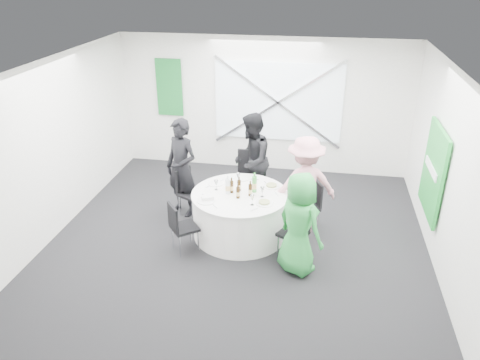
% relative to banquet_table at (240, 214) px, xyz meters
% --- Properties ---
extents(floor, '(6.00, 6.00, 0.00)m').
position_rel_banquet_table_xyz_m(floor, '(0.00, -0.20, -0.38)').
color(floor, black).
rests_on(floor, ground).
extents(ceiling, '(6.00, 6.00, 0.00)m').
position_rel_banquet_table_xyz_m(ceiling, '(0.00, -0.20, 2.42)').
color(ceiling, silver).
rests_on(ceiling, wall_back).
extents(wall_back, '(6.00, 0.00, 6.00)m').
position_rel_banquet_table_xyz_m(wall_back, '(0.00, 2.80, 1.02)').
color(wall_back, silver).
rests_on(wall_back, floor).
extents(wall_front, '(6.00, 0.00, 6.00)m').
position_rel_banquet_table_xyz_m(wall_front, '(0.00, -3.20, 1.02)').
color(wall_front, silver).
rests_on(wall_front, floor).
extents(wall_left, '(0.00, 6.00, 6.00)m').
position_rel_banquet_table_xyz_m(wall_left, '(-3.00, -0.20, 1.02)').
color(wall_left, silver).
rests_on(wall_left, floor).
extents(wall_right, '(0.00, 6.00, 6.00)m').
position_rel_banquet_table_xyz_m(wall_right, '(3.00, -0.20, 1.02)').
color(wall_right, silver).
rests_on(wall_right, floor).
extents(window_panel, '(2.60, 0.03, 1.60)m').
position_rel_banquet_table_xyz_m(window_panel, '(0.30, 2.76, 1.12)').
color(window_panel, white).
rests_on(window_panel, wall_back).
extents(window_brace_a, '(2.63, 0.05, 1.84)m').
position_rel_banquet_table_xyz_m(window_brace_a, '(0.30, 2.72, 1.12)').
color(window_brace_a, silver).
rests_on(window_brace_a, window_panel).
extents(window_brace_b, '(2.63, 0.05, 1.84)m').
position_rel_banquet_table_xyz_m(window_brace_b, '(0.30, 2.72, 1.12)').
color(window_brace_b, silver).
rests_on(window_brace_b, window_panel).
extents(green_banner, '(0.55, 0.04, 1.20)m').
position_rel_banquet_table_xyz_m(green_banner, '(-2.00, 2.75, 1.32)').
color(green_banner, '#156A2C').
rests_on(green_banner, wall_back).
extents(green_sign, '(0.05, 1.20, 1.40)m').
position_rel_banquet_table_xyz_m(green_sign, '(2.94, 0.40, 0.82)').
color(green_sign, green).
rests_on(green_sign, wall_right).
extents(banquet_table, '(1.56, 1.56, 0.76)m').
position_rel_banquet_table_xyz_m(banquet_table, '(0.00, 0.00, 0.00)').
color(banquet_table, white).
rests_on(banquet_table, floor).
extents(chair_back, '(0.48, 0.49, 1.03)m').
position_rel_banquet_table_xyz_m(chair_back, '(-0.03, 1.10, 0.23)').
color(chair_back, black).
rests_on(chair_back, floor).
extents(chair_back_left, '(0.53, 0.52, 0.85)m').
position_rel_banquet_table_xyz_m(chair_back_left, '(-1.02, 0.54, 0.12)').
color(chair_back_left, black).
rests_on(chair_back_left, floor).
extents(chair_back_right, '(0.50, 0.49, 0.83)m').
position_rel_banquet_table_xyz_m(chair_back_right, '(1.13, 0.44, 0.10)').
color(chair_back_right, black).
rests_on(chair_back_right, floor).
extents(chair_front_right, '(0.52, 0.52, 0.84)m').
position_rel_banquet_table_xyz_m(chair_front_right, '(0.96, -0.53, 0.11)').
color(chair_front_right, black).
rests_on(chair_front_right, floor).
extents(chair_front_left, '(0.53, 0.53, 0.83)m').
position_rel_banquet_table_xyz_m(chair_front_left, '(-0.82, -0.65, 0.10)').
color(chair_front_left, black).
rests_on(chair_front_left, floor).
extents(person_man_back_left, '(0.76, 0.66, 1.75)m').
position_rel_banquet_table_xyz_m(person_man_back_left, '(-1.13, 0.57, 0.49)').
color(person_man_back_left, black).
rests_on(person_man_back_left, floor).
extents(person_man_back, '(0.47, 0.84, 1.73)m').
position_rel_banquet_table_xyz_m(person_man_back, '(0.01, 1.13, 0.49)').
color(person_man_back, black).
rests_on(person_man_back, floor).
extents(person_woman_pink, '(1.18, 0.82, 1.66)m').
position_rel_banquet_table_xyz_m(person_woman_pink, '(1.00, 0.34, 0.45)').
color(person_woman_pink, pink).
rests_on(person_woman_pink, floor).
extents(person_woman_green, '(0.90, 0.86, 1.55)m').
position_rel_banquet_table_xyz_m(person_woman_green, '(0.99, -0.81, 0.39)').
color(person_woman_green, green).
rests_on(person_woman_green, floor).
extents(plate_back, '(0.27, 0.27, 0.01)m').
position_rel_banquet_table_xyz_m(plate_back, '(-0.07, 0.56, 0.39)').
color(plate_back, white).
rests_on(plate_back, banquet_table).
extents(plate_back_left, '(0.24, 0.24, 0.01)m').
position_rel_banquet_table_xyz_m(plate_back_left, '(-0.46, 0.27, 0.39)').
color(plate_back_left, white).
rests_on(plate_back_left, banquet_table).
extents(plate_back_right, '(0.27, 0.27, 0.04)m').
position_rel_banquet_table_xyz_m(plate_back_right, '(0.46, 0.34, 0.40)').
color(plate_back_right, white).
rests_on(plate_back_right, banquet_table).
extents(plate_front_right, '(0.27, 0.27, 0.04)m').
position_rel_banquet_table_xyz_m(plate_front_right, '(0.42, -0.27, 0.40)').
color(plate_front_right, white).
rests_on(plate_front_right, banquet_table).
extents(plate_front_left, '(0.28, 0.28, 0.01)m').
position_rel_banquet_table_xyz_m(plate_front_left, '(-0.47, -0.35, 0.39)').
color(plate_front_left, white).
rests_on(plate_front_left, banquet_table).
extents(napkin, '(0.22, 0.19, 0.05)m').
position_rel_banquet_table_xyz_m(napkin, '(-0.46, -0.30, 0.42)').
color(napkin, white).
rests_on(napkin, plate_front_left).
extents(beer_bottle_a, '(0.06, 0.06, 0.26)m').
position_rel_banquet_table_xyz_m(beer_bottle_a, '(-0.14, 0.02, 0.48)').
color(beer_bottle_a, '#341F09').
rests_on(beer_bottle_a, banquet_table).
extents(beer_bottle_b, '(0.06, 0.06, 0.24)m').
position_rel_banquet_table_xyz_m(beer_bottle_b, '(-0.03, 0.10, 0.47)').
color(beer_bottle_b, '#341F09').
rests_on(beer_bottle_b, banquet_table).
extents(beer_bottle_c, '(0.06, 0.06, 0.25)m').
position_rel_banquet_table_xyz_m(beer_bottle_c, '(0.17, -0.04, 0.48)').
color(beer_bottle_c, '#341F09').
rests_on(beer_bottle_c, banquet_table).
extents(beer_bottle_d, '(0.06, 0.06, 0.25)m').
position_rel_banquet_table_xyz_m(beer_bottle_d, '(-0.00, -0.15, 0.47)').
color(beer_bottle_d, '#341F09').
rests_on(beer_bottle_d, banquet_table).
extents(green_water_bottle, '(0.08, 0.08, 0.33)m').
position_rel_banquet_table_xyz_m(green_water_bottle, '(0.21, 0.10, 0.51)').
color(green_water_bottle, green).
rests_on(green_water_bottle, banquet_table).
extents(clear_water_bottle, '(0.08, 0.08, 0.31)m').
position_rel_banquet_table_xyz_m(clear_water_bottle, '(-0.19, -0.03, 0.50)').
color(clear_water_bottle, silver).
rests_on(clear_water_bottle, banquet_table).
extents(wine_glass_a, '(0.07, 0.07, 0.17)m').
position_rel_banquet_table_xyz_m(wine_glass_a, '(0.36, -0.04, 0.50)').
color(wine_glass_a, white).
rests_on(wine_glass_a, banquet_table).
extents(wine_glass_b, '(0.07, 0.07, 0.17)m').
position_rel_banquet_table_xyz_m(wine_glass_b, '(-0.40, 0.07, 0.50)').
color(wine_glass_b, white).
rests_on(wine_glass_b, banquet_table).
extents(wine_glass_c, '(0.07, 0.07, 0.17)m').
position_rel_banquet_table_xyz_m(wine_glass_c, '(0.25, -0.34, 0.50)').
color(wine_glass_c, white).
rests_on(wine_glass_c, banquet_table).
extents(wine_glass_d, '(0.07, 0.07, 0.17)m').
position_rel_banquet_table_xyz_m(wine_glass_d, '(-0.10, 0.39, 0.50)').
color(wine_glass_d, white).
rests_on(wine_glass_d, banquet_table).
extents(fork_a, '(0.15, 0.02, 0.01)m').
position_rel_banquet_table_xyz_m(fork_a, '(0.15, 0.56, 0.38)').
color(fork_a, silver).
rests_on(fork_a, banquet_table).
extents(knife_a, '(0.15, 0.02, 0.01)m').
position_rel_banquet_table_xyz_m(knife_a, '(-0.20, 0.54, 0.38)').
color(knife_a, silver).
rests_on(knife_a, banquet_table).
extents(fork_b, '(0.08, 0.14, 0.01)m').
position_rel_banquet_table_xyz_m(fork_b, '(0.57, 0.09, 0.38)').
color(fork_b, silver).
rests_on(fork_b, banquet_table).
extents(knife_b, '(0.09, 0.13, 0.01)m').
position_rel_banquet_table_xyz_m(knife_b, '(0.37, 0.44, 0.38)').
color(knife_b, silver).
rests_on(knife_b, banquet_table).
extents(fork_c, '(0.09, 0.14, 0.01)m').
position_rel_banquet_table_xyz_m(fork_c, '(-0.40, 0.41, 0.38)').
color(fork_c, silver).
rests_on(fork_c, banquet_table).
extents(knife_c, '(0.09, 0.13, 0.01)m').
position_rel_banquet_table_xyz_m(knife_c, '(-0.55, 0.16, 0.38)').
color(knife_c, silver).
rests_on(knife_c, banquet_table).
extents(fork_d, '(0.11, 0.12, 0.01)m').
position_rel_banquet_table_xyz_m(fork_d, '(0.30, -0.49, 0.38)').
color(fork_d, silver).
rests_on(fork_d, banquet_table).
extents(knife_d, '(0.12, 0.12, 0.01)m').
position_rel_banquet_table_xyz_m(knife_d, '(0.51, -0.26, 0.38)').
color(knife_d, silver).
rests_on(knife_d, banquet_table).
extents(fork_e, '(0.10, 0.13, 0.01)m').
position_rel_banquet_table_xyz_m(fork_e, '(-0.55, -0.18, 0.38)').
color(fork_e, silver).
rests_on(fork_e, banquet_table).
extents(knife_e, '(0.11, 0.12, 0.01)m').
position_rel_banquet_table_xyz_m(knife_e, '(-0.30, -0.49, 0.38)').
color(knife_e, silver).
rests_on(knife_e, banquet_table).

